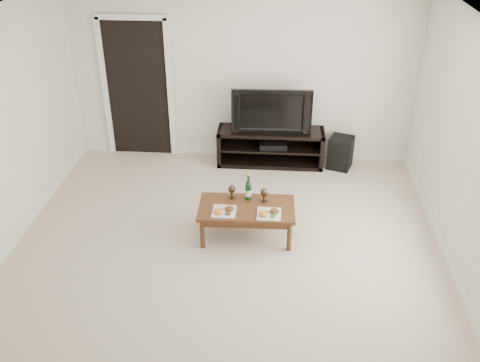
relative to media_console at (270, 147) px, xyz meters
name	(u,v)px	position (x,y,z in m)	size (l,w,h in m)	color
floor	(224,265)	(-0.45, -2.50, -0.28)	(5.50, 5.50, 0.00)	beige
back_wall	(242,74)	(-0.45, 0.27, 1.02)	(5.00, 0.04, 2.60)	white
ceiling	(219,28)	(-0.45, -2.50, 2.35)	(5.00, 5.50, 0.04)	white
doorway	(138,90)	(-2.00, 0.24, 0.75)	(0.90, 0.02, 2.05)	black
media_console	(270,147)	(0.00, 0.00, 0.00)	(1.56, 0.45, 0.55)	black
television	(272,109)	(0.00, 0.00, 0.60)	(1.14, 0.15, 0.66)	black
av_receiver	(273,144)	(0.04, -0.01, 0.05)	(0.40, 0.30, 0.08)	black
subwoofer	(341,153)	(1.04, -0.04, -0.03)	(0.32, 0.32, 0.48)	black
coffee_table	(247,222)	(-0.23, -1.92, -0.07)	(1.12, 0.61, 0.42)	#552B17
plate_left	(224,210)	(-0.48, -2.06, 0.18)	(0.27, 0.27, 0.07)	white
plate_right	(269,212)	(0.03, -2.07, 0.18)	(0.27, 0.27, 0.07)	white
wine_bottle	(248,186)	(-0.22, -1.74, 0.32)	(0.07, 0.07, 0.35)	#0E3315
goblet_left	(232,192)	(-0.42, -1.73, 0.23)	(0.09, 0.09, 0.17)	#3C2D21
goblet_right	(264,195)	(-0.03, -1.78, 0.23)	(0.09, 0.09, 0.17)	#3C2D21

